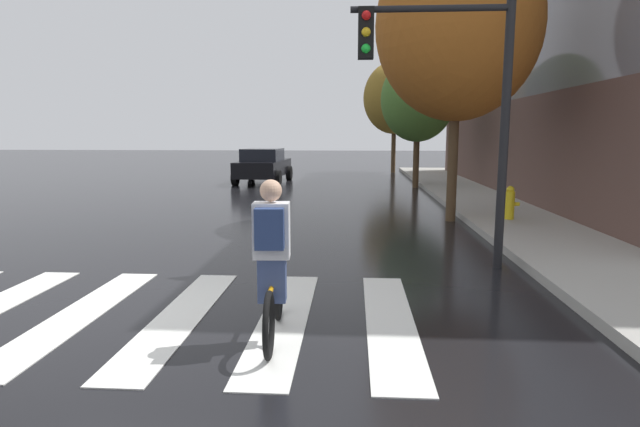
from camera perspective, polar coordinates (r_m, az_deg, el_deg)
The scene contains 9 objects.
ground_plane at distance 6.70m, azimuth -21.61°, elevation -10.40°, with size 120.00×120.00×0.00m, color black.
crosswalk_stripes at distance 6.63m, azimuth -20.26°, elevation -10.47°, with size 6.69×3.51×0.01m.
sedan_mid at distance 22.74m, azimuth -6.28°, elevation 5.34°, with size 2.17×4.38×1.49m.
cyclist at distance 5.27m, azimuth -5.29°, elevation -5.40°, with size 0.37×1.71×1.69m.
traffic_light_near at distance 8.41m, azimuth 14.38°, elevation 13.51°, with size 2.47×0.28×4.20m.
fire_hydrant at distance 12.83m, azimuth 20.24°, elevation 1.10°, with size 0.33×0.22×0.78m.
street_tree_near at distance 13.21m, azimuth 15.00°, elevation 19.41°, with size 3.85×3.85×6.85m.
street_tree_mid at distance 20.88m, azimuth 10.76°, elevation 12.30°, with size 2.88×2.88×5.12m.
street_tree_far at distance 28.78m, azimuth 8.24°, elevation 12.52°, with size 3.36×3.36×5.97m.
Camera 1 is at (2.80, -5.70, 2.14)m, focal length 28.96 mm.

